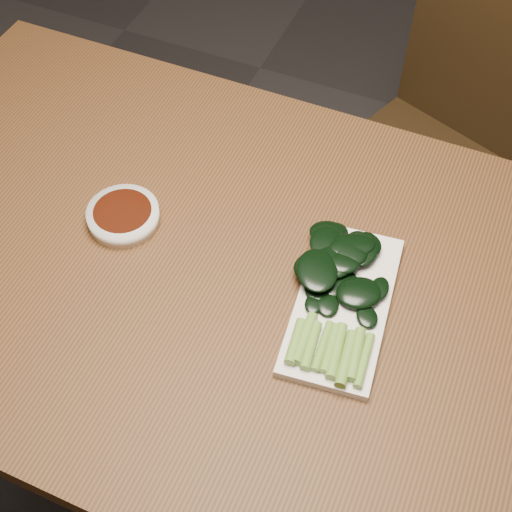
% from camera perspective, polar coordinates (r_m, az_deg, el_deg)
% --- Properties ---
extents(ground, '(6.00, 6.00, 0.00)m').
position_cam_1_polar(ground, '(1.74, -0.22, -16.04)').
color(ground, '#2B2929').
rests_on(ground, ground).
extents(table, '(1.40, 0.80, 0.75)m').
position_cam_1_polar(table, '(1.13, -0.32, -3.71)').
color(table, '#4F3016').
rests_on(table, ground).
extents(chair_far, '(0.48, 0.48, 0.89)m').
position_cam_1_polar(chair_far, '(1.70, 14.62, 8.93)').
color(chair_far, black).
rests_on(chair_far, ground).
extents(sauce_bowl, '(0.11, 0.11, 0.03)m').
position_cam_1_polar(sauce_bowl, '(1.15, -10.56, 3.18)').
color(sauce_bowl, white).
rests_on(sauce_bowl, table).
extents(serving_plate, '(0.16, 0.29, 0.01)m').
position_cam_1_polar(serving_plate, '(1.05, 6.93, -3.88)').
color(serving_plate, white).
rests_on(serving_plate, table).
extents(gai_lan, '(0.17, 0.28, 0.03)m').
position_cam_1_polar(gai_lan, '(1.05, 6.57, -1.86)').
color(gai_lan, '#6C9D36').
rests_on(gai_lan, serving_plate).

